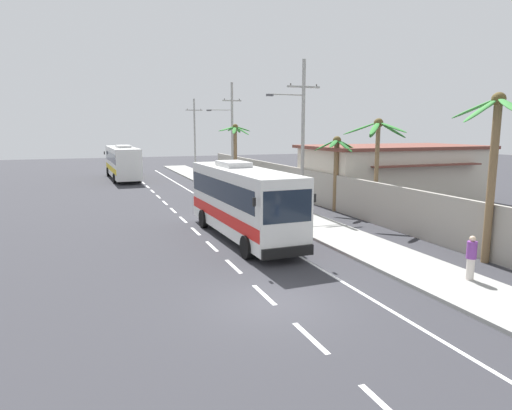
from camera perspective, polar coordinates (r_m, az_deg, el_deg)
ground_plane at (r=15.23m, az=2.20°, el=-12.23°), size 160.00×160.00×0.00m
sidewalk_kerb at (r=26.69m, az=7.45°, el=-2.58°), size 3.20×90.00×0.14m
lane_markings at (r=29.44m, az=-5.51°, el=-1.53°), size 3.39×71.49×0.01m
boundary_wall at (r=31.76m, az=10.20°, el=1.45°), size 0.24×60.00×2.49m
coach_bus_foreground at (r=23.48m, az=-1.76°, el=0.70°), size 3.10×10.74×3.91m
coach_bus_far_lane at (r=53.07m, az=-16.38°, el=5.26°), size 3.31×12.18×3.86m
motorcycle_beside_bus at (r=33.61m, az=-4.75°, el=0.96°), size 0.56×1.96×1.54m
pedestrian_midwalk at (r=31.67m, az=2.57°, el=1.12°), size 0.36×0.36×1.65m
pedestrian_far_walk at (r=18.54m, az=25.37°, el=-5.90°), size 0.36×0.36×1.66m
utility_pole_mid at (r=31.13m, az=5.75°, el=9.07°), size 3.84×0.24×10.15m
utility_pole_far at (r=47.33m, az=-3.11°, el=9.27°), size 3.64×0.24×10.25m
utility_pole_distant at (r=63.99m, az=-7.69°, el=8.93°), size 2.34×0.24×9.64m
palm_nearest at (r=21.19m, az=27.71°, el=6.46°), size 3.45×3.50×7.11m
palm_second at (r=43.13m, az=-2.64°, el=7.76°), size 3.22×3.12×6.07m
palm_third at (r=31.64m, az=10.06°, el=5.47°), size 2.91×3.11×5.14m
palm_fourth at (r=28.31m, az=15.02°, el=7.26°), size 3.90×4.01×6.25m
roadside_building at (r=37.63m, az=16.64°, el=3.90°), size 13.75×8.36×4.34m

